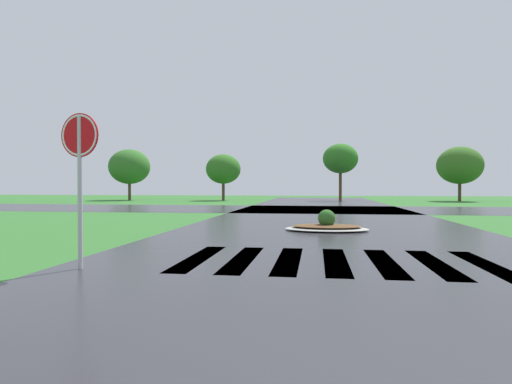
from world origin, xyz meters
TOP-DOWN VIEW (x-y plane):
  - asphalt_roadway at (0.00, 10.00)m, footprint 10.04×80.00m
  - asphalt_cross_road at (0.00, 23.91)m, footprint 90.00×9.03m
  - crosswalk_stripes at (0.00, 5.60)m, footprint 5.85×3.18m
  - stop_sign at (-4.42, 4.21)m, footprint 0.75×0.16m
  - median_island at (-0.04, 11.27)m, footprint 2.68×1.72m
  - background_treeline at (0.48, 39.04)m, footprint 46.39×5.48m

SIDE VIEW (x-z plane):
  - asphalt_roadway at x=0.00m, z-range 0.00..0.01m
  - asphalt_cross_road at x=0.00m, z-range 0.00..0.01m
  - crosswalk_stripes at x=0.00m, z-range 0.00..0.01m
  - median_island at x=-0.04m, z-range -0.20..0.48m
  - stop_sign at x=-4.42m, z-range 0.66..3.36m
  - background_treeline at x=0.48m, z-range 0.65..6.12m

